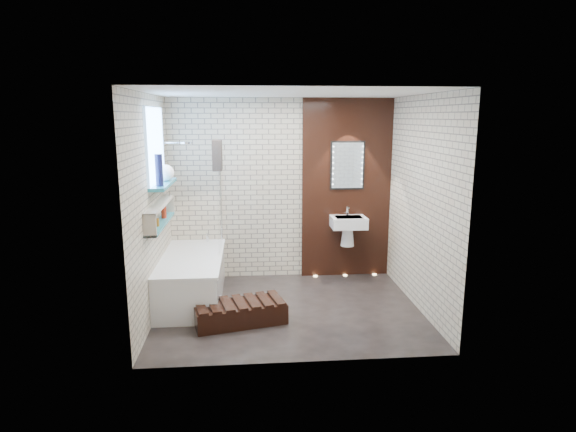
{
  "coord_description": "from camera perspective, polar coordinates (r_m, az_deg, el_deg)",
  "views": [
    {
      "loc": [
        -0.48,
        -5.53,
        2.34
      ],
      "look_at": [
        0.0,
        0.15,
        1.15
      ],
      "focal_mm": 29.79,
      "sensor_mm": 36.0,
      "label": 1
    }
  ],
  "objects": [
    {
      "name": "floor_uplights",
      "position": [
        7.27,
        6.83,
        -7.03
      ],
      "size": [
        0.96,
        0.06,
        0.01
      ],
      "color": "#FFD899",
      "rests_on": "ground"
    },
    {
      "name": "niche_bottles",
      "position": [
        6.03,
        -14.77,
        0.23
      ],
      "size": [
        0.06,
        0.51,
        0.16
      ],
      "color": "#985817",
      "rests_on": "display_niche"
    },
    {
      "name": "led_mirror",
      "position": [
        6.95,
        7.11,
        6.01
      ],
      "size": [
        0.5,
        0.02,
        0.7
      ],
      "color": "black",
      "rests_on": "walnut_panel"
    },
    {
      "name": "towel",
      "position": [
        6.29,
        -8.44,
        7.2
      ],
      "size": [
        0.11,
        0.3,
        0.39
      ],
      "primitive_type": "cube",
      "color": "#2A2521",
      "rests_on": "bath_screen"
    },
    {
      "name": "room_shell",
      "position": [
        5.65,
        0.13,
        1.18
      ],
      "size": [
        3.24,
        3.2,
        2.6
      ],
      "color": "#BCAC95",
      "rests_on": "ground"
    },
    {
      "name": "sill_vases",
      "position": [
        6.09,
        -14.49,
        5.03
      ],
      "size": [
        0.21,
        0.63,
        0.37
      ],
      "color": "white",
      "rests_on": "clerestory_window"
    },
    {
      "name": "ground",
      "position": [
        6.03,
        0.12,
        -11.06
      ],
      "size": [
        3.2,
        3.2,
        0.0
      ],
      "primitive_type": "plane",
      "color": "black",
      "rests_on": "ground"
    },
    {
      "name": "clerestory_window",
      "position": [
        6.0,
        -15.41,
        7.17
      ],
      "size": [
        0.18,
        1.0,
        0.94
      ],
      "color": "#7FADE0",
      "rests_on": "room_shell"
    },
    {
      "name": "walnut_step",
      "position": [
        5.65,
        -5.77,
        -11.45
      ],
      "size": [
        1.11,
        0.69,
        0.23
      ],
      "primitive_type": "cube",
      "rotation": [
        0.0,
        0.0,
        0.24
      ],
      "color": "black",
      "rests_on": "ground"
    },
    {
      "name": "bath_screen",
      "position": [
        6.52,
        -8.2,
        2.32
      ],
      "size": [
        0.01,
        0.78,
        1.4
      ],
      "primitive_type": "cube",
      "color": "white",
      "rests_on": "bathtub"
    },
    {
      "name": "washbasin",
      "position": [
        6.93,
        7.2,
        -1.22
      ],
      "size": [
        0.5,
        0.36,
        0.58
      ],
      "color": "white",
      "rests_on": "walnut_panel"
    },
    {
      "name": "bathtub",
      "position": [
        6.37,
        -11.38,
        -7.22
      ],
      "size": [
        0.79,
        1.74,
        0.7
      ],
      "color": "white",
      "rests_on": "ground"
    },
    {
      "name": "display_niche",
      "position": [
        5.89,
        -15.01,
        0.22
      ],
      "size": [
        0.14,
        1.3,
        0.26
      ],
      "color": "teal",
      "rests_on": "room_shell"
    },
    {
      "name": "shower_head",
      "position": [
        6.54,
        -12.16,
        8.55
      ],
      "size": [
        0.18,
        0.18,
        0.02
      ],
      "primitive_type": "cylinder",
      "color": "silver",
      "rests_on": "room_shell"
    },
    {
      "name": "walnut_panel",
      "position": [
        7.03,
        6.98,
        3.2
      ],
      "size": [
        1.3,
        0.06,
        2.6
      ],
      "primitive_type": "cube",
      "color": "black",
      "rests_on": "ground"
    }
  ]
}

